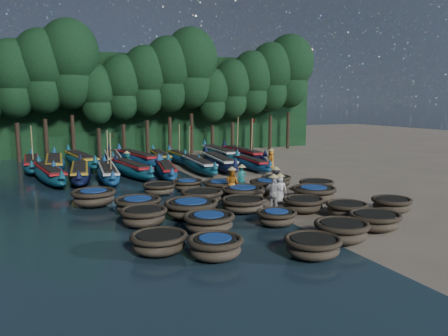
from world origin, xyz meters
name	(u,v)px	position (x,y,z in m)	size (l,w,h in m)	color
ground	(231,195)	(0.00, 0.00, 0.00)	(120.00, 120.00, 0.00)	#7C6D5B
foliage_wall	(137,104)	(0.00, 23.50, 5.00)	(40.00, 3.00, 10.00)	black
coracle_1	(215,247)	(-4.75, -9.08, 0.45)	(2.30, 2.30, 0.77)	#4B3F2F
coracle_2	(313,246)	(-1.65, -10.28, 0.41)	(2.32, 2.32, 0.72)	#4B3F2F
coracle_3	(342,231)	(0.27, -9.39, 0.47)	(2.09, 2.09, 0.82)	#4B3F2F
coracle_4	(375,220)	(2.60, -8.61, 0.42)	(2.65, 2.65, 0.73)	#4B3F2F
coracle_5	(159,242)	(-6.35, -7.79, 0.42)	(2.31, 2.31, 0.74)	#4B3F2F
coracle_6	(209,222)	(-3.84, -6.19, 0.45)	(2.49, 2.49, 0.79)	#4B3F2F
coracle_7	(276,217)	(-0.81, -6.42, 0.38)	(1.81, 1.81, 0.66)	#4B3F2F
coracle_8	(347,209)	(2.89, -6.49, 0.39)	(2.11, 2.11, 0.68)	#4B3F2F
coracle_9	(391,204)	(5.31, -6.78, 0.43)	(2.08, 2.08, 0.75)	#4B3F2F
coracle_10	(144,216)	(-6.05, -4.25, 0.46)	(2.25, 2.25, 0.80)	#4B3F2F
coracle_11	(191,208)	(-3.76, -3.80, 0.47)	(2.78, 2.78, 0.82)	#4B3F2F
coracle_12	(243,204)	(-1.09, -3.78, 0.40)	(2.62, 2.62, 0.70)	#4B3F2F
coracle_13	(303,204)	(1.54, -4.94, 0.41)	(2.46, 2.46, 0.71)	#4B3F2F
coracle_14	(314,193)	(3.23, -3.42, 0.49)	(2.71, 2.71, 0.84)	#4B3F2F
coracle_15	(138,205)	(-5.80, -1.97, 0.44)	(2.35, 2.35, 0.76)	#4B3F2F
coracle_16	(202,197)	(-2.45, -1.74, 0.46)	(2.57, 2.57, 0.81)	#4B3F2F
coracle_17	(243,193)	(-0.07, -1.63, 0.45)	(2.93, 2.93, 0.78)	#4B3F2F
coracle_18	(268,186)	(2.02, -0.61, 0.48)	(2.21, 2.21, 0.83)	#4B3F2F
coracle_19	(316,186)	(4.87, -1.36, 0.41)	(2.04, 2.04, 0.71)	#4B3F2F
coracle_20	(94,197)	(-7.53, 0.35, 0.49)	(2.37, 2.37, 0.85)	#4B3F2F
coracle_21	(159,188)	(-3.75, 1.66, 0.38)	(1.88, 1.88, 0.67)	#4B3F2F
coracle_22	(187,184)	(-1.87, 2.24, 0.36)	(2.07, 2.07, 0.63)	#4B3F2F
coracle_23	(221,186)	(-0.27, 0.82, 0.40)	(2.61, 2.61, 0.70)	#4B3F2F
coracle_24	(276,181)	(3.53, 0.97, 0.41)	(2.24, 2.24, 0.71)	#4B3F2F
long_boat_1	(49,174)	(-9.34, 8.54, 0.55)	(2.61, 8.19, 1.46)	navy
long_boat_2	(80,173)	(-7.43, 8.17, 0.55)	(2.27, 8.15, 1.44)	#0E1135
long_boat_3	(108,173)	(-5.70, 7.38, 0.53)	(2.02, 7.86, 3.35)	navy
long_boat_4	(130,168)	(-3.95, 8.73, 0.55)	(2.57, 8.17, 1.45)	navy
long_boat_5	(166,170)	(-1.67, 7.41, 0.49)	(2.47, 7.17, 1.28)	navy
long_boat_6	(199,165)	(1.17, 8.49, 0.54)	(1.82, 7.99, 1.41)	navy
long_boat_7	(219,162)	(3.07, 9.01, 0.58)	(2.53, 8.60, 1.52)	#0E1135
long_boat_8	(250,163)	(5.32, 8.09, 0.50)	(1.69, 7.42, 1.31)	navy
long_boat_9	(32,164)	(-10.38, 14.19, 0.54)	(1.41, 8.04, 3.41)	navy
long_boat_10	(54,164)	(-8.82, 12.82, 0.60)	(2.00, 8.94, 1.57)	navy
long_boat_11	(81,160)	(-6.77, 14.50, 0.61)	(2.83, 8.94, 1.59)	navy
long_boat_12	(113,159)	(-4.19, 14.56, 0.56)	(2.23, 8.29, 1.47)	#0E1135
long_boat_13	(137,158)	(-2.34, 13.71, 0.60)	(3.02, 8.81, 1.57)	navy
long_boat_14	(160,157)	(-0.19, 14.45, 0.51)	(1.95, 7.58, 1.34)	navy
long_boat_15	(183,158)	(1.37, 12.84, 0.53)	(1.56, 7.80, 3.31)	navy
long_boat_16	(219,154)	(5.15, 13.87, 0.62)	(2.14, 9.19, 1.62)	navy
long_boat_17	(242,154)	(6.82, 12.48, 0.62)	(1.85, 9.13, 3.88)	#0E1135
fisherman_0	(280,188)	(1.50, -2.82, 0.83)	(0.88, 0.78, 1.71)	silver
fisherman_1	(242,177)	(0.92, 0.56, 0.89)	(0.61, 0.52, 1.74)	#1B7571
fisherman_2	(232,182)	(-0.28, -0.69, 0.88)	(0.97, 1.02, 1.86)	orange
fisherman_3	(276,181)	(2.36, -0.92, 0.82)	(0.74, 1.08, 1.74)	black
fisherman_4	(273,193)	(0.23, -4.34, 0.95)	(1.01, 1.08, 1.98)	silver
fisherman_5	(127,162)	(-3.78, 10.61, 0.80)	(1.38, 1.21, 1.71)	#1B7571
fisherman_6	(271,159)	(6.73, 7.20, 0.86)	(0.66, 0.86, 1.78)	orange
tree_2	(13,77)	(-11.40, 20.00, 7.32)	(4.51, 4.51, 10.63)	black
tree_3	(42,70)	(-9.10, 20.00, 8.00)	(4.92, 4.92, 11.60)	black
tree_4	(69,63)	(-6.80, 20.00, 8.67)	(5.34, 5.34, 12.58)	black
tree_5	(97,94)	(-4.50, 20.00, 5.97)	(3.68, 3.68, 8.68)	black
tree_6	(122,87)	(-2.20, 20.00, 6.65)	(4.09, 4.09, 9.65)	black
tree_7	(146,80)	(0.10, 20.00, 7.32)	(4.51, 4.51, 10.63)	black
tree_8	(169,73)	(2.40, 20.00, 8.00)	(4.92, 4.92, 11.60)	black
tree_9	(191,67)	(4.70, 20.00, 8.67)	(5.34, 5.34, 12.58)	black
tree_10	(212,95)	(7.00, 20.00, 5.97)	(3.68, 3.68, 8.68)	black
tree_11	(233,88)	(9.30, 20.00, 6.65)	(4.09, 4.09, 9.65)	black
tree_12	(252,82)	(11.60, 20.00, 7.32)	(4.51, 4.51, 10.63)	black
tree_13	(271,76)	(13.90, 20.00, 8.00)	(4.92, 4.92, 11.60)	black
tree_14	(289,70)	(16.20, 20.00, 8.67)	(5.34, 5.34, 12.58)	black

